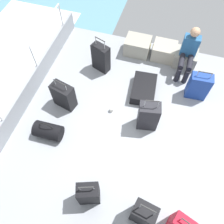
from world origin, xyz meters
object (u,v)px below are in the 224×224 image
suitcase_0 (148,116)px  paper_cup (112,110)px  suitcase_3 (89,194)px  cargo_crate_1 (164,51)px  suitcase_1 (64,96)px  suitcase_2 (144,89)px  suitcase_7 (101,58)px  passenger_seated (189,52)px  suitcase_5 (143,214)px  cargo_crate_0 (138,46)px  cargo_crate_2 (185,58)px  suitcase_4 (198,86)px  duffel_bag (48,131)px

suitcase_0 → paper_cup: suitcase_0 is taller
suitcase_0 → suitcase_3: size_ratio=1.15×
cargo_crate_1 → suitcase_0: (0.01, -1.96, 0.15)m
suitcase_1 → suitcase_0: bearing=0.2°
paper_cup → suitcase_2: bearing=52.4°
cargo_crate_1 → suitcase_7: bearing=-149.2°
passenger_seated → suitcase_7: 1.92m
cargo_crate_1 → suitcase_5: bearing=-85.2°
cargo_crate_0 → cargo_crate_2: 1.16m
passenger_seated → paper_cup: passenger_seated is taller
suitcase_4 → suitcase_5: bearing=-101.6°
duffel_bag → cargo_crate_2: bearing=49.5°
cargo_crate_2 → suitcase_2: cargo_crate_2 is taller
cargo_crate_2 → suitcase_4: 0.93m
cargo_crate_1 → suitcase_5: suitcase_5 is taller
suitcase_1 → paper_cup: size_ratio=7.37×
suitcase_3 → suitcase_7: (-0.73, 2.84, 0.03)m
suitcase_1 → suitcase_5: (2.04, -1.70, 0.04)m
cargo_crate_1 → suitcase_4: 1.28m
cargo_crate_1 → suitcase_5: (0.31, -3.67, 0.15)m
suitcase_2 → paper_cup: bearing=-127.6°
passenger_seated → suitcase_0: passenger_seated is taller
passenger_seated → suitcase_4: 0.80m
suitcase_4 → suitcase_3: bearing=-118.5°
cargo_crate_1 → suitcase_0: 1.97m
suitcase_1 → suitcase_2: (1.51, 0.79, -0.19)m
cargo_crate_2 → paper_cup: cargo_crate_2 is taller
suitcase_5 → duffel_bag: suitcase_5 is taller
suitcase_2 → suitcase_5: (0.53, -2.49, 0.23)m
suitcase_0 → paper_cup: bearing=171.7°
suitcase_5 → cargo_crate_2: bearing=86.7°
suitcase_1 → suitcase_4: bearing=21.6°
cargo_crate_2 → passenger_seated: bearing=-90.0°
cargo_crate_0 → passenger_seated: 1.24m
cargo_crate_1 → suitcase_0: size_ratio=0.66×
suitcase_0 → suitcase_7: 1.78m
paper_cup → passenger_seated: bearing=51.7°
cargo_crate_2 → cargo_crate_0: bearing=176.8°
cargo_crate_1 → paper_cup: size_ratio=5.74×
suitcase_0 → paper_cup: 0.82m
paper_cup → cargo_crate_1: bearing=68.1°
suitcase_1 → cargo_crate_0: bearing=60.9°
passenger_seated → suitcase_7: size_ratio=1.22×
cargo_crate_0 → suitcase_4: (1.51, -0.92, 0.11)m
cargo_crate_2 → suitcase_4: bearing=-67.4°
cargo_crate_0 → suitcase_1: size_ratio=0.85×
cargo_crate_2 → suitcase_5: (-0.20, -3.58, 0.15)m
suitcase_0 → duffel_bag: bearing=-156.4°
suitcase_4 → suitcase_5: size_ratio=0.83×
suitcase_7 → duffel_bag: suitcase_7 is taller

